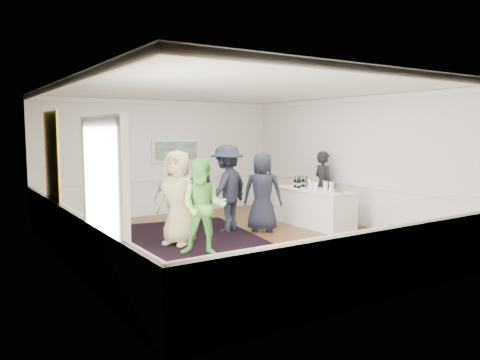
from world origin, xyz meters
TOP-DOWN VIEW (x-y plane):
  - floor at (0.00, 0.00)m, footprint 8.00×8.00m
  - ceiling at (0.00, 0.00)m, footprint 7.00×8.00m
  - wall_left at (-3.50, 0.00)m, footprint 0.02×8.00m
  - wall_right at (3.50, 0.00)m, footprint 0.02×8.00m
  - wall_back at (0.00, 4.00)m, footprint 7.00×0.02m
  - wall_front at (0.00, -4.00)m, footprint 7.00×0.02m
  - wainscoting at (0.00, 0.00)m, footprint 7.00×8.00m
  - mirror at (-3.45, 1.30)m, footprint 0.05×1.25m
  - doorway at (-3.45, -1.90)m, footprint 0.10×1.78m
  - landscape_painting at (0.40, 3.95)m, footprint 1.44×0.06m
  - area_rug at (-0.98, 0.73)m, footprint 3.96×4.80m
  - serving_table at (2.45, 0.42)m, footprint 0.86×2.25m
  - bartender at (3.20, 0.87)m, footprint 0.51×0.71m
  - guest_tan at (-1.21, 0.48)m, footprint 1.01×1.14m
  - guest_green at (-1.14, -0.51)m, footprint 1.14×1.10m
  - guest_lilac at (-1.08, 0.71)m, footprint 1.09×1.03m
  - guest_dark_a at (0.33, 1.04)m, footprint 1.51×1.22m
  - guest_dark_b at (0.33, 2.31)m, footprint 0.68×0.52m
  - guest_navy at (1.02, 0.59)m, footprint 1.07×1.04m
  - wine_bottles at (2.45, 0.91)m, footprint 0.40×0.26m
  - juice_pitchers at (2.42, 0.14)m, footprint 0.41×0.57m
  - ice_bucket at (2.46, 0.58)m, footprint 0.26×0.26m
  - nut_bowl at (2.35, -0.53)m, footprint 0.25×0.25m

SIDE VIEW (x-z plane):
  - floor at x=0.00m, z-range 0.00..0.00m
  - area_rug at x=-0.98m, z-range 0.00..0.02m
  - serving_table at x=2.45m, z-range 0.00..0.91m
  - wainscoting at x=0.00m, z-range 0.00..1.00m
  - guest_dark_b at x=0.33m, z-range 0.00..1.64m
  - guest_lilac at x=-1.08m, z-range 0.00..1.82m
  - bartender at x=3.20m, z-range 0.00..1.82m
  - guest_green at x=-1.14m, z-range 0.00..1.84m
  - guest_navy at x=1.02m, z-range 0.00..1.86m
  - nut_bowl at x=2.35m, z-range 0.91..0.98m
  - guest_tan at x=-1.21m, z-range 0.00..1.96m
  - guest_dark_a at x=0.33m, z-range 0.00..2.03m
  - ice_bucket at x=2.46m, z-range 0.90..1.15m
  - juice_pitchers at x=2.42m, z-range 0.91..1.15m
  - wine_bottles at x=2.45m, z-range 0.91..1.22m
  - doorway at x=-3.45m, z-range 0.14..2.70m
  - wall_left at x=-3.50m, z-range 0.00..3.20m
  - wall_right at x=3.50m, z-range 0.00..3.20m
  - wall_back at x=0.00m, z-range 0.00..3.20m
  - wall_front at x=0.00m, z-range 0.00..3.20m
  - landscape_painting at x=0.40m, z-range 1.45..2.11m
  - mirror at x=-3.45m, z-range 0.88..2.73m
  - ceiling at x=0.00m, z-range 3.19..3.21m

